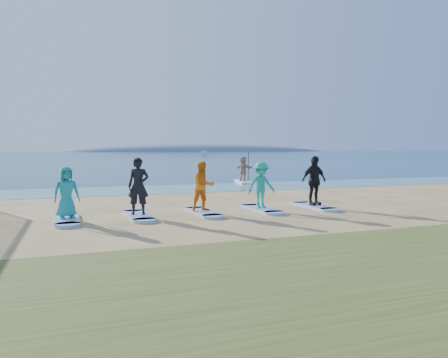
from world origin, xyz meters
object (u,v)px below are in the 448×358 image
object	(u,v)px
paddleboarder	(243,169)
surfboard_4	(314,206)
surfboard_2	(203,212)
paddleboard	(243,182)
student_1	(138,186)
boat_offshore_b	(204,155)
student_3	(261,185)
surfboard_1	(139,216)
student_4	(314,181)
student_0	(66,192)
surfboard_3	(261,209)
surfboard_0	(67,219)
student_2	(203,186)

from	to	relation	value
paddleboarder	surfboard_4	xyz separation A→B (m)	(-2.20, -11.77, -0.86)
paddleboarder	surfboard_2	bearing A→B (deg)	132.51
paddleboard	student_1	bearing A→B (deg)	-112.61
boat_offshore_b	student_1	size ratio (longest dim) A/B	2.86
student_3	surfboard_1	bearing A→B (deg)	176.15
paddleboard	boat_offshore_b	bearing A→B (deg)	86.97
boat_offshore_b	student_4	bearing A→B (deg)	-88.37
student_0	surfboard_3	world-z (taller)	student_0
surfboard_0	surfboard_3	xyz separation A→B (m)	(6.45, 0.00, 0.00)
surfboard_3	student_4	size ratio (longest dim) A/B	1.21
surfboard_1	surfboard_3	world-z (taller)	same
student_1	surfboard_2	world-z (taller)	student_1
student_2	student_4	distance (m)	4.30
boat_offshore_b	surfboard_0	distance (m)	123.87
surfboard_1	student_2	size ratio (longest dim) A/B	1.33
surfboard_0	boat_offshore_b	bearing A→B (deg)	70.05
student_0	student_4	size ratio (longest dim) A/B	0.85
boat_offshore_b	student_2	bearing A→B (deg)	-90.31
surfboard_1	student_4	xyz separation A→B (m)	(6.45, -0.00, 0.95)
surfboard_1	surfboard_4	bearing A→B (deg)	0.00
paddleboard	surfboard_4	world-z (taller)	paddleboard
surfboard_2	surfboard_0	bearing A→B (deg)	180.00
student_0	surfboard_4	xyz separation A→B (m)	(8.60, 0.00, -0.82)
paddleboard	surfboard_1	distance (m)	14.61
student_2	surfboard_4	world-z (taller)	student_2
surfboard_4	surfboard_2	bearing A→B (deg)	180.00
surfboard_2	student_1	bearing A→B (deg)	-180.00
paddleboarder	student_0	world-z (taller)	paddleboarder
boat_offshore_b	surfboard_3	world-z (taller)	boat_offshore_b
surfboard_3	student_1	bearing A→B (deg)	-180.00
surfboard_3	student_0	bearing A→B (deg)	-180.00
surfboard_0	student_2	bearing A→B (deg)	-0.00
student_4	surfboard_0	bearing A→B (deg)	172.68
paddleboard	student_4	world-z (taller)	student_4
surfboard_0	student_0	xyz separation A→B (m)	(0.00, -0.00, 0.82)
boat_offshore_b	student_0	world-z (taller)	student_0
boat_offshore_b	student_0	size ratio (longest dim) A/B	3.33
surfboard_0	surfboard_1	bearing A→B (deg)	0.00
student_1	student_4	xyz separation A→B (m)	(6.45, 0.00, 0.00)
boat_offshore_b	surfboard_4	size ratio (longest dim) A/B	2.35
paddleboard	surfboard_3	xyz separation A→B (m)	(-4.35, -11.77, -0.01)
surfboard_4	student_4	size ratio (longest dim) A/B	1.21
surfboard_1	student_4	world-z (taller)	student_4
student_0	student_4	xyz separation A→B (m)	(8.60, 0.00, 0.13)
student_3	student_4	size ratio (longest dim) A/B	0.89
surfboard_1	surfboard_2	distance (m)	2.15
boat_offshore_b	student_1	bearing A→B (deg)	-91.26
paddleboarder	student_3	world-z (taller)	student_3
paddleboarder	surfboard_1	xyz separation A→B (m)	(-8.65, -11.77, -0.86)
surfboard_0	student_0	world-z (taller)	student_0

